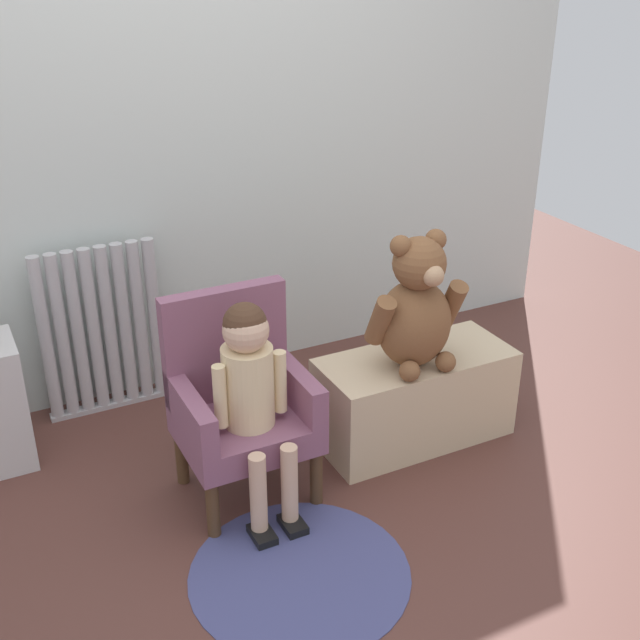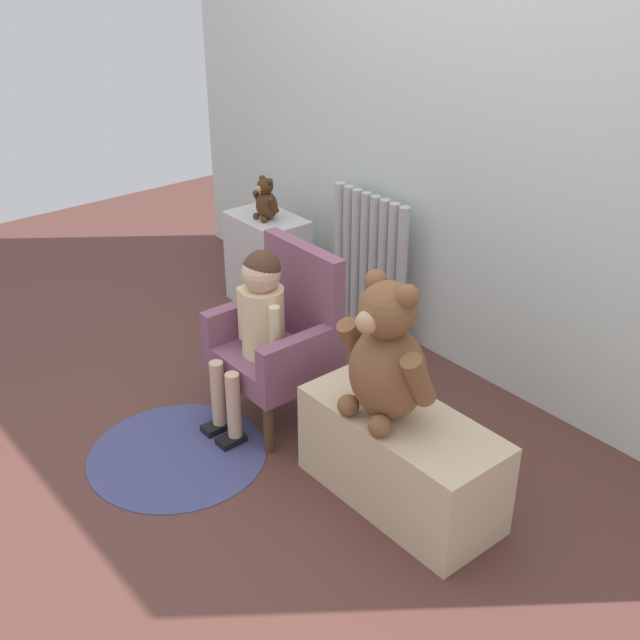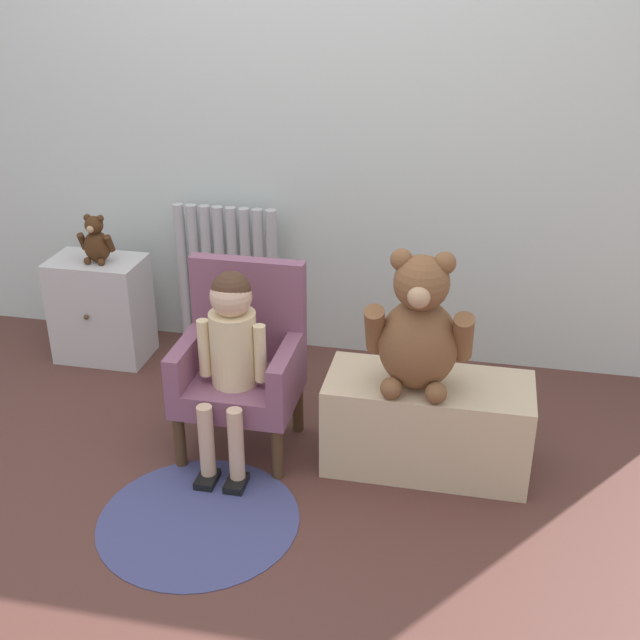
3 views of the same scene
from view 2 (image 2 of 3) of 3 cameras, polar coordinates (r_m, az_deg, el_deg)
The scene contains 10 objects.
ground_plane at distance 3.13m, azimuth -8.44°, elevation -9.98°, with size 6.00×6.00×0.00m, color #542F28.
back_wall at distance 3.40m, azimuth 9.99°, elevation 15.52°, with size 3.80×0.05×2.40m, color silver.
radiator at distance 3.83m, azimuth 3.50°, elevation 3.87°, with size 0.50×0.05×0.71m.
small_dresser at distance 4.15m, azimuth -3.72°, elevation 4.20°, with size 0.42×0.29×0.49m.
child_armchair at distance 3.20m, azimuth -2.74°, elevation -1.19°, with size 0.44×0.39×0.72m.
child_figure at distance 3.08m, azimuth -4.48°, elevation 0.37°, with size 0.25×0.35×0.74m.
low_bench at distance 2.84m, azimuth 5.75°, elevation -9.75°, with size 0.74×0.33×0.35m, color #CFB48E.
large_teddy_bear at distance 2.62m, azimuth 4.76°, elevation -2.68°, with size 0.37×0.26×0.51m.
small_teddy_bear at distance 4.00m, azimuth -3.86°, elevation 8.46°, with size 0.16×0.11×0.22m.
floor_rug at distance 3.18m, azimuth -10.11°, elevation -9.36°, with size 0.69×0.69×0.01m, color #424576.
Camera 2 is at (2.17, -1.20, 1.90)m, focal length 45.00 mm.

